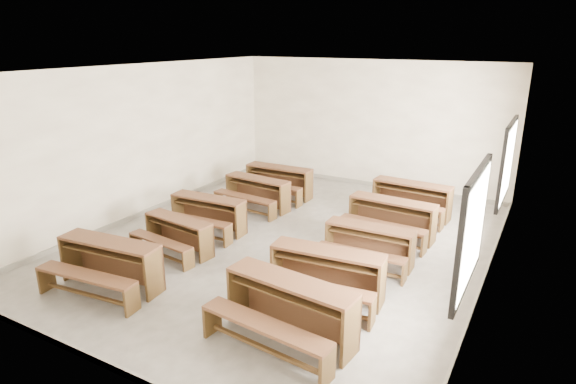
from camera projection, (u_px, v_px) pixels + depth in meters
The scene contains 11 objects.
room at pixel (292, 131), 8.44m from camera, with size 8.50×8.50×3.20m.
desk_set_0 at pixel (108, 261), 7.37m from camera, with size 1.77×1.05×0.76m.
desk_set_1 at pixel (177, 233), 8.62m from camera, with size 1.48×0.88×0.63m.
desk_set_2 at pixel (207, 212), 9.54m from camera, with size 1.60×0.89×0.70m.
desk_set_3 at pixel (256, 191), 10.83m from camera, with size 1.63×0.94×0.70m.
desk_set_4 at pixel (278, 179), 11.62m from camera, with size 1.66×0.88×0.74m.
desk_set_5 at pixel (288, 305), 6.10m from camera, with size 1.87×1.10×0.80m.
desk_set_6 at pixel (326, 271), 7.06m from camera, with size 1.76×1.04×0.76m.
desk_set_7 at pixel (369, 242), 8.16m from camera, with size 1.53×0.83×0.68m.
desk_set_8 at pixel (391, 216), 9.24m from camera, with size 1.69×0.94×0.74m.
desk_set_9 at pixel (411, 197), 10.33m from camera, with size 1.70×0.95×0.75m.
Camera 1 is at (4.12, -7.33, 3.72)m, focal length 30.00 mm.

